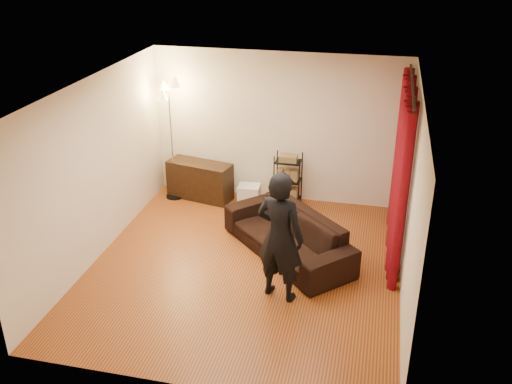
% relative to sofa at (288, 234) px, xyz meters
% --- Properties ---
extents(floor, '(5.00, 5.00, 0.00)m').
position_rel_sofa_xyz_m(floor, '(-0.54, -0.53, -0.34)').
color(floor, '#9C521B').
rests_on(floor, ground).
extents(ceiling, '(5.00, 5.00, 0.00)m').
position_rel_sofa_xyz_m(ceiling, '(-0.54, -0.53, 2.36)').
color(ceiling, white).
rests_on(ceiling, ground).
extents(wall_back, '(5.00, 0.00, 5.00)m').
position_rel_sofa_xyz_m(wall_back, '(-0.54, 1.97, 1.01)').
color(wall_back, beige).
rests_on(wall_back, ground).
extents(wall_front, '(5.00, 0.00, 5.00)m').
position_rel_sofa_xyz_m(wall_front, '(-0.54, -3.03, 1.01)').
color(wall_front, beige).
rests_on(wall_front, ground).
extents(wall_left, '(0.00, 5.00, 5.00)m').
position_rel_sofa_xyz_m(wall_left, '(-2.79, -0.53, 1.01)').
color(wall_left, beige).
rests_on(wall_left, ground).
extents(wall_right, '(0.00, 5.00, 5.00)m').
position_rel_sofa_xyz_m(wall_right, '(1.71, -0.53, 1.01)').
color(wall_right, beige).
rests_on(wall_right, ground).
extents(curtain_rod, '(0.04, 2.65, 0.04)m').
position_rel_sofa_xyz_m(curtain_rod, '(1.61, 0.60, 2.24)').
color(curtain_rod, black).
rests_on(curtain_rod, wall_right).
extents(curtain, '(0.22, 2.65, 2.55)m').
position_rel_sofa_xyz_m(curtain, '(1.59, 0.60, 0.94)').
color(curtain, maroon).
rests_on(curtain, ground).
extents(sofa, '(2.29, 2.27, 0.68)m').
position_rel_sofa_xyz_m(sofa, '(0.00, 0.00, 0.00)').
color(sofa, black).
rests_on(sofa, ground).
extents(person, '(0.76, 0.61, 1.83)m').
position_rel_sofa_xyz_m(person, '(0.08, -1.12, 0.57)').
color(person, black).
rests_on(person, ground).
extents(media_cabinet, '(1.25, 0.68, 0.69)m').
position_rel_sofa_xyz_m(media_cabinet, '(-1.93, 1.62, 0.01)').
color(media_cabinet, black).
rests_on(media_cabinet, ground).
extents(storage_boxes, '(0.40, 0.32, 0.32)m').
position_rel_sofa_xyz_m(storage_boxes, '(-1.01, 1.64, -0.18)').
color(storage_boxes, white).
rests_on(storage_boxes, ground).
extents(wire_shelf, '(0.45, 0.32, 0.99)m').
position_rel_sofa_xyz_m(wire_shelf, '(-0.29, 1.66, 0.15)').
color(wire_shelf, black).
rests_on(wire_shelf, ground).
extents(floor_lamp, '(0.51, 0.51, 2.21)m').
position_rel_sofa_xyz_m(floor_lamp, '(-2.40, 1.54, 0.77)').
color(floor_lamp, silver).
rests_on(floor_lamp, ground).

